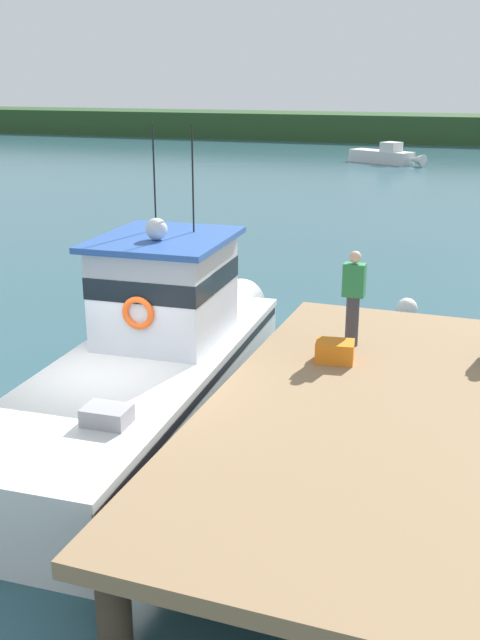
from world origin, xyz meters
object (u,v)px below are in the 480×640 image
(main_fishing_boat, at_px, (153,361))
(moored_boat_outer_mooring, at_px, (386,156))
(deckhand_by_the_boat, at_px, (353,296))
(crate_single_by_cleat, at_px, (335,351))
(mooring_buoy_inshore, at_px, (407,308))

(main_fishing_boat, xyz_separation_m, moored_boat_outer_mooring, (-2.78, 41.27, -0.51))
(deckhand_by_the_boat, distance_m, moored_boat_outer_mooring, 40.35)
(crate_single_by_cleat, relative_size, deckhand_by_the_boat, 0.37)
(main_fishing_boat, relative_size, moored_boat_outer_mooring, 1.78)
(crate_single_by_cleat, bearing_deg, main_fishing_boat, -169.76)
(main_fishing_boat, relative_size, deckhand_by_the_boat, 6.06)
(main_fishing_boat, bearing_deg, crate_single_by_cleat, 10.24)
(main_fishing_boat, height_order, moored_boat_outer_mooring, main_fishing_boat)
(crate_single_by_cleat, height_order, mooring_buoy_inshore, crate_single_by_cleat)
(main_fishing_boat, xyz_separation_m, crate_single_by_cleat, (2.97, 0.54, 0.36))
(crate_single_by_cleat, relative_size, moored_boat_outer_mooring, 0.11)
(main_fishing_boat, xyz_separation_m, deckhand_by_the_boat, (3.06, 1.38, 1.05))
(main_fishing_boat, distance_m, mooring_buoy_inshore, 7.71)
(deckhand_by_the_boat, relative_size, mooring_buoy_inshore, 3.20)
(moored_boat_outer_mooring, height_order, mooring_buoy_inshore, moored_boat_outer_mooring)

